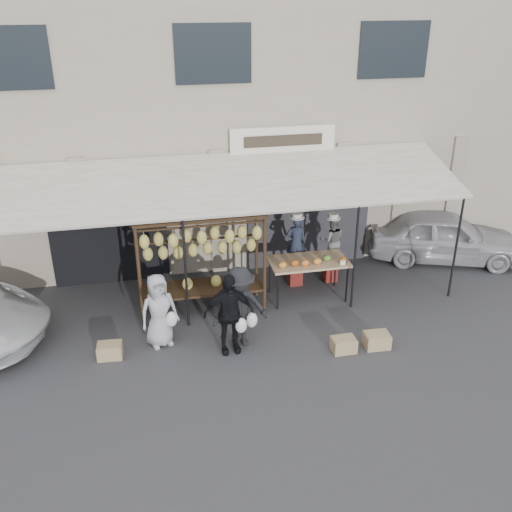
{
  "coord_description": "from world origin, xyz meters",
  "views": [
    {
      "loc": [
        -1.75,
        -8.83,
        6.22
      ],
      "look_at": [
        0.46,
        1.4,
        1.3
      ],
      "focal_mm": 40.0,
      "sensor_mm": 36.0,
      "label": 1
    }
  ],
  "objects_px": {
    "crate_near_a": "(344,345)",
    "sedan": "(444,236)",
    "produce_table": "(309,263)",
    "crate_near_b": "(377,340)",
    "vendor_right": "(332,241)",
    "crate_far": "(110,351)",
    "customer_left": "(159,310)",
    "customer_mid": "(229,314)",
    "banana_rack": "(200,244)",
    "customer_right": "(240,307)",
    "vendor_left": "(296,242)"
  },
  "relations": [
    {
      "from": "vendor_left",
      "to": "crate_near_b",
      "type": "xyz_separation_m",
      "value": [
        0.83,
        -2.81,
        -0.91
      ]
    },
    {
      "from": "banana_rack",
      "to": "customer_right",
      "type": "distance_m",
      "value": 1.65
    },
    {
      "from": "customer_left",
      "to": "sedan",
      "type": "bearing_deg",
      "value": 1.06
    },
    {
      "from": "customer_mid",
      "to": "vendor_right",
      "type": "bearing_deg",
      "value": 38.24
    },
    {
      "from": "crate_far",
      "to": "vendor_left",
      "type": "bearing_deg",
      "value": 26.62
    },
    {
      "from": "crate_near_a",
      "to": "produce_table",
      "type": "bearing_deg",
      "value": 91.88
    },
    {
      "from": "crate_near_a",
      "to": "vendor_right",
      "type": "bearing_deg",
      "value": 76.29
    },
    {
      "from": "customer_left",
      "to": "customer_mid",
      "type": "xyz_separation_m",
      "value": [
        1.25,
        -0.5,
        0.06
      ]
    },
    {
      "from": "banana_rack",
      "to": "customer_mid",
      "type": "distance_m",
      "value": 1.73
    },
    {
      "from": "sedan",
      "to": "produce_table",
      "type": "bearing_deg",
      "value": 126.67
    },
    {
      "from": "customer_mid",
      "to": "vendor_left",
      "type": "bearing_deg",
      "value": 48.41
    },
    {
      "from": "customer_left",
      "to": "customer_mid",
      "type": "height_order",
      "value": "customer_mid"
    },
    {
      "from": "crate_near_a",
      "to": "sedan",
      "type": "height_order",
      "value": "sedan"
    },
    {
      "from": "vendor_left",
      "to": "crate_far",
      "type": "distance_m",
      "value": 4.73
    },
    {
      "from": "vendor_left",
      "to": "crate_near_b",
      "type": "distance_m",
      "value": 3.06
    },
    {
      "from": "customer_left",
      "to": "crate_near_a",
      "type": "xyz_separation_m",
      "value": [
        3.35,
        -0.97,
        -0.6
      ]
    },
    {
      "from": "vendor_right",
      "to": "produce_table",
      "type": "bearing_deg",
      "value": 51.87
    },
    {
      "from": "crate_far",
      "to": "sedan",
      "type": "height_order",
      "value": "sedan"
    },
    {
      "from": "produce_table",
      "to": "crate_near_b",
      "type": "bearing_deg",
      "value": -70.68
    },
    {
      "from": "vendor_right",
      "to": "crate_far",
      "type": "bearing_deg",
      "value": 30.82
    },
    {
      "from": "customer_left",
      "to": "crate_far",
      "type": "bearing_deg",
      "value": 177.2
    },
    {
      "from": "customer_left",
      "to": "crate_near_b",
      "type": "relative_size",
      "value": 3.14
    },
    {
      "from": "crate_far",
      "to": "produce_table",
      "type": "bearing_deg",
      "value": 17.9
    },
    {
      "from": "sedan",
      "to": "crate_far",
      "type": "bearing_deg",
      "value": 126.91
    },
    {
      "from": "vendor_left",
      "to": "vendor_right",
      "type": "height_order",
      "value": "vendor_left"
    },
    {
      "from": "customer_right",
      "to": "sedan",
      "type": "distance_m",
      "value": 6.3
    },
    {
      "from": "customer_right",
      "to": "customer_mid",
      "type": "bearing_deg",
      "value": -153.71
    },
    {
      "from": "produce_table",
      "to": "sedan",
      "type": "height_order",
      "value": "sedan"
    },
    {
      "from": "vendor_right",
      "to": "customer_left",
      "type": "height_order",
      "value": "vendor_right"
    },
    {
      "from": "produce_table",
      "to": "vendor_right",
      "type": "bearing_deg",
      "value": 43.79
    },
    {
      "from": "crate_near_b",
      "to": "crate_near_a",
      "type": "bearing_deg",
      "value": -179.99
    },
    {
      "from": "produce_table",
      "to": "crate_near_b",
      "type": "xyz_separation_m",
      "value": [
        0.74,
        -2.1,
        -0.73
      ]
    },
    {
      "from": "vendor_right",
      "to": "crate_near_b",
      "type": "height_order",
      "value": "vendor_right"
    },
    {
      "from": "crate_far",
      "to": "customer_left",
      "type": "bearing_deg",
      "value": 14.27
    },
    {
      "from": "crate_near_a",
      "to": "crate_far",
      "type": "height_order",
      "value": "crate_far"
    },
    {
      "from": "customer_mid",
      "to": "banana_rack",
      "type": "bearing_deg",
      "value": 99.49
    },
    {
      "from": "produce_table",
      "to": "vendor_left",
      "type": "bearing_deg",
      "value": 97.69
    },
    {
      "from": "vendor_right",
      "to": "sedan",
      "type": "height_order",
      "value": "vendor_right"
    },
    {
      "from": "banana_rack",
      "to": "vendor_right",
      "type": "height_order",
      "value": "banana_rack"
    },
    {
      "from": "crate_near_b",
      "to": "crate_far",
      "type": "height_order",
      "value": "crate_near_b"
    },
    {
      "from": "crate_far",
      "to": "sedan",
      "type": "bearing_deg",
      "value": 17.68
    },
    {
      "from": "customer_left",
      "to": "crate_near_a",
      "type": "height_order",
      "value": "customer_left"
    },
    {
      "from": "vendor_right",
      "to": "crate_near_a",
      "type": "relative_size",
      "value": 2.64
    },
    {
      "from": "customer_left",
      "to": "crate_near_b",
      "type": "bearing_deg",
      "value": -30.64
    },
    {
      "from": "banana_rack",
      "to": "produce_table",
      "type": "bearing_deg",
      "value": 2.61
    },
    {
      "from": "customer_left",
      "to": "customer_right",
      "type": "xyz_separation_m",
      "value": [
        1.48,
        -0.35,
        0.08
      ]
    },
    {
      "from": "banana_rack",
      "to": "customer_left",
      "type": "xyz_separation_m",
      "value": [
        -0.95,
        -1.02,
        -0.83
      ]
    },
    {
      "from": "banana_rack",
      "to": "crate_far",
      "type": "xyz_separation_m",
      "value": [
        -1.9,
        -1.26,
        -1.44
      ]
    },
    {
      "from": "customer_left",
      "to": "crate_far",
      "type": "xyz_separation_m",
      "value": [
        -0.96,
        -0.24,
        -0.6
      ]
    },
    {
      "from": "customer_mid",
      "to": "crate_far",
      "type": "bearing_deg",
      "value": 171.67
    }
  ]
}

